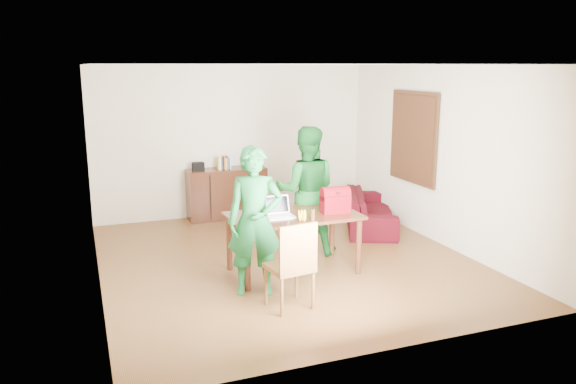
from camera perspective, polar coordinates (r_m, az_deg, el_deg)
name	(u,v)px	position (r m, az deg, el deg)	size (l,w,h in m)	color
room	(283,168)	(7.77, -0.46, 2.50)	(5.20, 5.70, 2.90)	#482C12
table	(293,222)	(7.35, 0.55, -3.04)	(1.71, 0.99, 0.79)	black
chair	(290,283)	(6.40, 0.21, -9.18)	(0.53, 0.51, 1.03)	brown
person_near	(255,221)	(6.63, -3.38, -3.00)	(0.65, 0.43, 1.79)	#155E2A
person_far	(306,191)	(8.08, 1.87, 0.15)	(0.90, 0.70, 1.86)	#12511B
laptop	(280,214)	(7.17, -0.82, -2.23)	(0.36, 0.26, 0.25)	white
bananas	(302,219)	(7.01, 1.45, -2.74)	(0.15, 0.09, 0.06)	gold
bottle	(313,214)	(7.04, 2.54, -2.24)	(0.05, 0.05, 0.16)	#5B3315
red_bag	(335,202)	(7.41, 4.82, -1.05)	(0.37, 0.21, 0.27)	maroon
sofa	(370,210)	(9.66, 8.35, -1.79)	(1.97, 0.77, 0.57)	#390711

